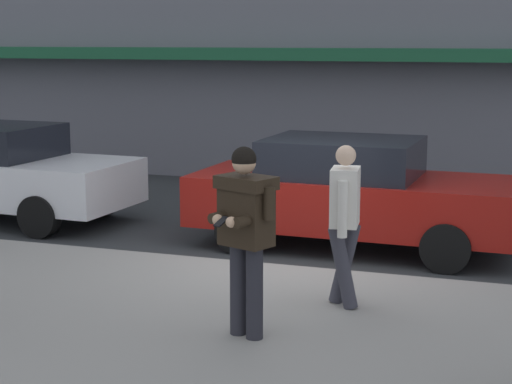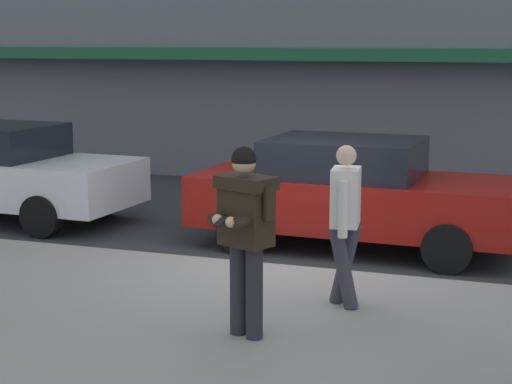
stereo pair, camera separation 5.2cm
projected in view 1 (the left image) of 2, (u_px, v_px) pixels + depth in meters
The scene contains 6 objects.
ground_plane at pixel (289, 271), 10.82m from camera, with size 80.00×80.00×0.00m, color #2B2D30.
sidewalk at pixel (303, 353), 7.83m from camera, with size 32.00×5.30×0.14m, color gray.
curb_paint_line at pixel (367, 277), 10.54m from camera, with size 28.00×0.12×0.01m, color silver.
parked_sedan_mid at pixel (352, 193), 11.90m from camera, with size 4.54×2.02×1.54m.
man_texting_on_phone at pixel (245, 221), 7.86m from camera, with size 0.61×0.65×1.81m.
pedestrian_in_light_coat at pixel (345, 215), 8.82m from camera, with size 0.37×0.60×1.70m.
Camera 1 is at (3.01, -10.03, 2.91)m, focal length 60.00 mm.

